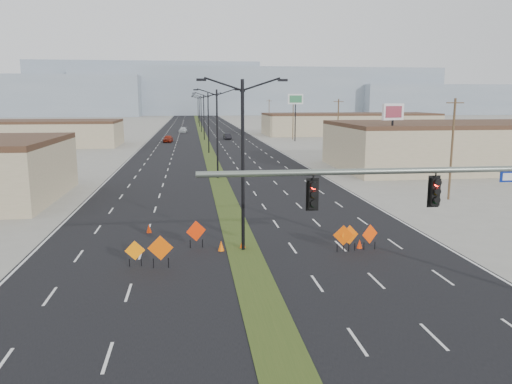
{
  "coord_description": "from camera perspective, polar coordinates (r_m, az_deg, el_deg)",
  "views": [
    {
      "loc": [
        -2.94,
        -16.54,
        8.84
      ],
      "look_at": [
        1.0,
        13.73,
        3.2
      ],
      "focal_mm": 35.0,
      "sensor_mm": 36.0,
      "label": 1
    }
  ],
  "objects": [
    {
      "name": "utility_pole_2",
      "position": [
        113.95,
        4.25,
        8.35
      ],
      "size": [
        1.6,
        0.2,
        9.0
      ],
      "color": "#4C3823",
      "rests_on": "ground"
    },
    {
      "name": "construction_sign_1",
      "position": [
        27.07,
        -10.87,
        -6.42
      ],
      "size": [
        1.35,
        0.05,
        1.8
      ],
      "rotation": [
        0.0,
        0.0,
        -0.0
      ],
      "color": "#E15104",
      "rests_on": "ground"
    },
    {
      "name": "median_strip",
      "position": [
        116.91,
        -5.98,
        6.08
      ],
      "size": [
        2.0,
        400.0,
        0.04
      ],
      "primitive_type": "cube",
      "color": "#2E4217",
      "rests_on": "ground"
    },
    {
      "name": "utility_pole_1",
      "position": [
        80.01,
        9.34,
        7.35
      ],
      "size": [
        1.6,
        0.2,
        9.0
      ],
      "color": "#4C3823",
      "rests_on": "ground"
    },
    {
      "name": "building_sw_far",
      "position": [
        105.82,
        -23.47,
        6.04
      ],
      "size": [
        30.0,
        14.0,
        4.5
      ],
      "primitive_type": "cube",
      "color": "tan",
      "rests_on": "ground"
    },
    {
      "name": "streetlight_1",
      "position": [
        56.72,
        -4.46,
        6.98
      ],
      "size": [
        5.15,
        0.24,
        10.02
      ],
      "color": "black",
      "rests_on": "ground"
    },
    {
      "name": "construction_sign_0",
      "position": [
        27.7,
        -13.67,
        -6.63
      ],
      "size": [
        1.08,
        0.09,
        1.44
      ],
      "rotation": [
        0.0,
        0.0,
        0.04
      ],
      "color": "orange",
      "rests_on": "ground"
    },
    {
      "name": "streetlight_0",
      "position": [
        28.89,
        -1.52,
        3.66
      ],
      "size": [
        5.15,
        0.24,
        10.02
      ],
      "color": "black",
      "rests_on": "ground"
    },
    {
      "name": "cone_1",
      "position": [
        29.82,
        -4.01,
        -6.16
      ],
      "size": [
        0.39,
        0.39,
        0.63
      ],
      "primitive_type": "cone",
      "rotation": [
        0.0,
        0.0,
        -0.04
      ],
      "color": "#EA5D04",
      "rests_on": "ground"
    },
    {
      "name": "mesa_backdrop",
      "position": [
        337.7,
        -12.25,
        11.46
      ],
      "size": [
        140.0,
        50.0,
        32.0
      ],
      "primitive_type": "cube",
      "color": "gray",
      "rests_on": "ground"
    },
    {
      "name": "streetlight_3",
      "position": [
        112.63,
        -5.98,
        8.68
      ],
      "size": [
        5.15,
        0.24,
        10.02
      ],
      "color": "black",
      "rests_on": "ground"
    },
    {
      "name": "mesa_center",
      "position": [
        319.48,
        0.32,
        11.4
      ],
      "size": [
        220.0,
        50.0,
        28.0
      ],
      "primitive_type": "cube",
      "color": "gray",
      "rests_on": "ground"
    },
    {
      "name": "ground",
      "position": [
        18.98,
        2.47,
        -17.3
      ],
      "size": [
        600.0,
        600.0,
        0.0
      ],
      "primitive_type": "plane",
      "color": "gray",
      "rests_on": "ground"
    },
    {
      "name": "utility_pole_3",
      "position": [
        148.38,
        1.51,
        8.86
      ],
      "size": [
        1.6,
        0.2,
        9.0
      ],
      "color": "#4C3823",
      "rests_on": "ground"
    },
    {
      "name": "streetlight_4",
      "position": [
        140.61,
        -6.29,
        9.02
      ],
      "size": [
        5.15,
        0.24,
        10.02
      ],
      "color": "black",
      "rests_on": "ground"
    },
    {
      "name": "building_se_near",
      "position": [
        72.03,
        23.56,
        4.75
      ],
      "size": [
        36.0,
        18.0,
        5.5
      ],
      "primitive_type": "cube",
      "color": "tan",
      "rests_on": "ground"
    },
    {
      "name": "road_surface",
      "position": [
        116.91,
        -5.98,
        6.08
      ],
      "size": [
        25.0,
        400.0,
        0.02
      ],
      "primitive_type": "cube",
      "color": "black",
      "rests_on": "ground"
    },
    {
      "name": "cone_3",
      "position": [
        34.51,
        -12.13,
        -4.1
      ],
      "size": [
        0.43,
        0.43,
        0.6
      ],
      "primitive_type": "cone",
      "rotation": [
        0.0,
        0.0,
        0.22
      ],
      "color": "red",
      "rests_on": "ground"
    },
    {
      "name": "streetlight_2",
      "position": [
        84.66,
        -5.47,
        8.11
      ],
      "size": [
        5.15,
        0.24,
        10.02
      ],
      "color": "black",
      "rests_on": "ground"
    },
    {
      "name": "construction_sign_2",
      "position": [
        30.39,
        -6.86,
        -4.56
      ],
      "size": [
        1.19,
        0.53,
        1.7
      ],
      "rotation": [
        0.0,
        0.0,
        0.39
      ],
      "color": "red",
      "rests_on": "ground"
    },
    {
      "name": "building_se_far",
      "position": [
        133.15,
        10.6,
        7.57
      ],
      "size": [
        44.0,
        16.0,
        5.0
      ],
      "primitive_type": "cube",
      "color": "tan",
      "rests_on": "ground"
    },
    {
      "name": "cone_2",
      "position": [
        30.93,
        11.75,
        -5.82
      ],
      "size": [
        0.39,
        0.39,
        0.57
      ],
      "primitive_type": "cone",
      "rotation": [
        0.0,
        0.0,
        0.16
      ],
      "color": "#FF3805",
      "rests_on": "ground"
    },
    {
      "name": "construction_sign_3",
      "position": [
        30.1,
        10.64,
        -4.95
      ],
      "size": [
        1.15,
        0.37,
        1.58
      ],
      "rotation": [
        0.0,
        0.0,
        0.28
      ],
      "color": "#E25B04",
      "rests_on": "ground"
    },
    {
      "name": "car_left",
      "position": [
        107.91,
        -10.02,
        6.01
      ],
      "size": [
        2.11,
        4.53,
        1.5
      ],
      "primitive_type": "imported",
      "rotation": [
        0.0,
        0.0,
        -0.08
      ],
      "color": "maroon",
      "rests_on": "ground"
    },
    {
      "name": "cone_0",
      "position": [
        30.28,
        -1.53,
        -5.9
      ],
      "size": [
        0.44,
        0.44,
        0.62
      ],
      "primitive_type": "cone",
      "rotation": [
        0.0,
        0.0,
        0.23
      ],
      "color": "#E54904",
      "rests_on": "ground"
    },
    {
      "name": "construction_sign_4",
      "position": [
        29.88,
        9.96,
        -5.01
      ],
      "size": [
        1.2,
        0.27,
        1.62
      ],
      "rotation": [
        0.0,
        0.0,
        -0.2
      ],
      "color": "#E14D04",
      "rests_on": "ground"
    },
    {
      "name": "utility_pole_0",
      "position": [
        47.63,
        21.49,
        4.73
      ],
      "size": [
        1.6,
        0.2,
        9.0
      ],
      "color": "#4C3823",
      "rests_on": "ground"
    },
    {
      "name": "pole_sign_east_far",
      "position": [
        109.53,
        4.54,
        10.17
      ],
      "size": [
        3.33,
        0.75,
        10.14
      ],
      "rotation": [
        0.0,
        0.0,
        -0.12
      ],
      "color": "black",
      "rests_on": "ground"
    },
    {
      "name": "signal_mast",
      "position": [
        22.18,
        23.96,
        -0.96
      ],
      "size": [
        16.3,
        0.6,
        8.0
      ],
      "color": "slate",
      "rests_on": "ground"
    },
    {
      "name": "mesa_east",
      "position": [
        356.98,
        23.77,
        9.63
      ],
      "size": [
        160.0,
        50.0,
        18.0
      ],
      "primitive_type": "cube",
      "color": "gray",
      "rests_on": "ground"
    },
    {
      "name": "streetlight_5",
      "position": [
        168.6,
        -6.49,
        9.24
      ],
      "size": [
        5.15,
        0.24,
        10.02
      ],
      "color": "black",
      "rests_on": "ground"
    },
    {
      "name": "streetlight_6",
      "position": [
        196.59,
        -6.64,
        9.41
      ],
      "size": [
        5.15,
        0.24,
        10.02
      ],
      "color": "black",
      "rests_on": "ground"
    },
    {
      "name": "car_far",
      "position": [
        139.56,
        -8.34,
        7.02
      ],
      "size": [
        2.4,
        5.01,
        1.41
      ],
      "primitive_type": "imported",
      "rotation": [
        0.0,
        0.0,
        -0.09
      ],
      "color": "#B8BFC3",
      "rests_on": "ground"
    },
    {
      "name": "construction_sign_5",
      "position": [
        30.6,
        12.88,
        -4.81
      ],
      "size": [
        1.09,
        0.49,
        1.56
      ],
      "rotation": [
        0.0,
        0.0,
        0.4
      ],
      "color": "#FF4105",
      "rests_on": "ground"
    },
    {
      "name": "car_mid",
      "position": [
        114.02,
        -3.29,
        6.34
      ],
      "size": [
        1.78,
        4.12,
        1.32
      ],
      "primitive_type": "imported",
      "rotation": [
        0.0,
        0.0,
        0.1
      ],
      "color": "black",
      "rests_on": "ground"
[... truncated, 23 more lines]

